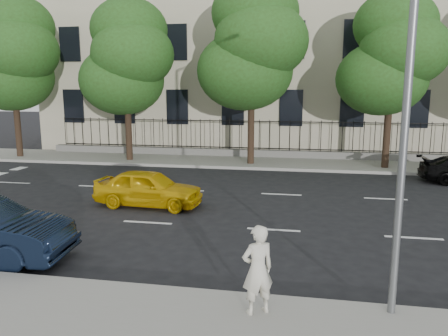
# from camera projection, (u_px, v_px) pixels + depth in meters

# --- Properties ---
(ground) EXTENTS (120.00, 120.00, 0.00)m
(ground) POSITION_uv_depth(u_px,v_px,m) (266.00, 262.00, 10.77)
(ground) COLOR black
(ground) RESTS_ON ground
(far_sidewalk) EXTENTS (60.00, 4.00, 0.15)m
(far_sidewalk) POSITION_uv_depth(u_px,v_px,m) (288.00, 163.00, 24.30)
(far_sidewalk) COLOR gray
(far_sidewalk) RESTS_ON ground
(lane_markings) EXTENTS (49.60, 4.62, 0.01)m
(lane_markings) POSITION_uv_depth(u_px,v_px,m) (278.00, 209.00, 15.36)
(lane_markings) COLOR silver
(lane_markings) RESTS_ON ground
(masonry_building) EXTENTS (34.60, 12.11, 18.50)m
(masonry_building) POSITION_uv_depth(u_px,v_px,m) (296.00, 20.00, 31.32)
(masonry_building) COLOR beige
(masonry_building) RESTS_ON ground
(iron_fence) EXTENTS (30.00, 0.50, 2.20)m
(iron_fence) POSITION_uv_depth(u_px,v_px,m) (289.00, 149.00, 25.84)
(iron_fence) COLOR slate
(iron_fence) RESTS_ON far_sidewalk
(street_light) EXTENTS (0.25, 3.32, 8.05)m
(street_light) POSITION_uv_depth(u_px,v_px,m) (405.00, 35.00, 7.68)
(street_light) COLOR slate
(street_light) RESTS_ON near_sidewalk
(tree_a) EXTENTS (5.71, 5.31, 9.39)m
(tree_a) POSITION_uv_depth(u_px,v_px,m) (14.00, 54.00, 25.40)
(tree_a) COLOR #382619
(tree_a) RESTS_ON far_sidewalk
(tree_b) EXTENTS (5.53, 5.12, 8.97)m
(tree_b) POSITION_uv_depth(u_px,v_px,m) (128.00, 58.00, 24.21)
(tree_b) COLOR #382619
(tree_b) RESTS_ON far_sidewalk
(tree_c) EXTENTS (5.89, 5.50, 9.80)m
(tree_c) POSITION_uv_depth(u_px,v_px,m) (253.00, 45.00, 22.87)
(tree_c) COLOR #382619
(tree_c) RESTS_ON far_sidewalk
(tree_d) EXTENTS (5.34, 4.94, 8.84)m
(tree_d) POSITION_uv_depth(u_px,v_px,m) (393.00, 55.00, 21.74)
(tree_d) COLOR #382619
(tree_d) RESTS_ON far_sidewalk
(yellow_taxi) EXTENTS (4.00, 1.83, 1.33)m
(yellow_taxi) POSITION_uv_depth(u_px,v_px,m) (148.00, 188.00, 15.73)
(yellow_taxi) COLOR #DFAD0B
(yellow_taxi) RESTS_ON ground
(woman_near) EXTENTS (0.73, 0.66, 1.68)m
(woman_near) POSITION_uv_depth(u_px,v_px,m) (258.00, 270.00, 7.90)
(woman_near) COLOR silver
(woman_near) RESTS_ON near_sidewalk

